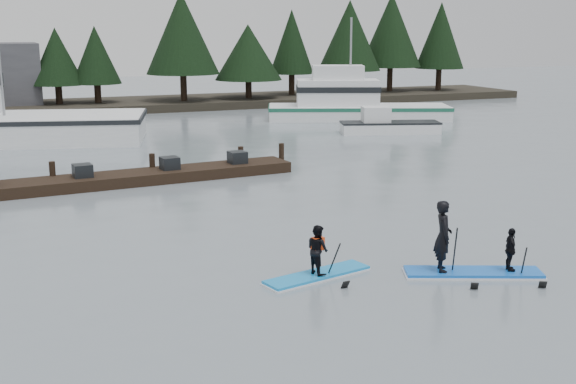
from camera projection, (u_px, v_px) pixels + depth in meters
name	position (u px, v px, depth m)	size (l,w,h in m)	color
ground	(382.00, 289.00, 17.22)	(160.00, 160.00, 0.00)	slate
far_shore	(112.00, 105.00, 55.12)	(70.00, 8.00, 0.60)	#2D281E
treeline	(112.00, 109.00, 55.18)	(60.00, 4.00, 8.00)	black
fishing_boat_medium	(353.00, 112.00, 49.04)	(12.56, 7.59, 7.54)	white
skiff	(390.00, 128.00, 42.58)	(5.75, 1.72, 0.67)	white
floating_dock	(134.00, 178.00, 28.86)	(13.26, 1.77, 0.44)	black
buoy_c	(377.00, 124.00, 46.73)	(0.58, 0.58, 0.58)	#E75F0B
buoy_b	(133.00, 146.00, 37.86)	(0.56, 0.56, 0.56)	#E75F0B
paddleboard_solo	(318.00, 259.00, 17.88)	(2.96, 1.35, 1.83)	#1686D4
paddleboard_duo	(465.00, 250.00, 18.02)	(3.44, 2.05, 2.44)	blue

